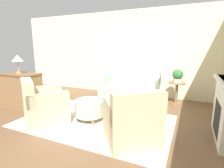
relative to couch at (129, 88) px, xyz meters
name	(u,v)px	position (x,y,z in m)	size (l,w,h in m)	color
ground_plane	(96,121)	(-0.07, -2.08, -0.33)	(16.00, 16.00, 0.00)	brown
wall_back	(133,54)	(-0.07, 0.51, 1.07)	(9.05, 0.12, 2.80)	beige
rug	(96,121)	(-0.07, -2.08, -0.32)	(3.26, 2.09, 0.01)	beige
couch	(129,88)	(0.00, 0.00, 0.00)	(1.83, 0.86, 0.87)	#9EB29E
armchair_left	(43,106)	(-1.08, -2.59, 0.04)	(1.18, 1.18, 0.95)	#C6B289
armchair_right	(132,122)	(0.93, -2.59, 0.04)	(1.18, 1.18, 0.95)	#C6B289
ottoman_table	(90,108)	(-0.21, -2.09, -0.03)	(0.65, 0.65, 0.46)	#9EB29E
side_table	(177,90)	(1.44, -0.11, 0.10)	(0.48, 0.48, 0.64)	olive
dresser	(21,90)	(-2.40, -2.06, 0.15)	(1.10, 0.59, 0.93)	olive
potted_plant_on_side_table	(178,75)	(1.44, -0.11, 0.51)	(0.29, 0.29, 0.37)	beige
table_lamp	(17,59)	(-2.40, -2.06, 0.98)	(0.29, 0.29, 0.48)	tan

